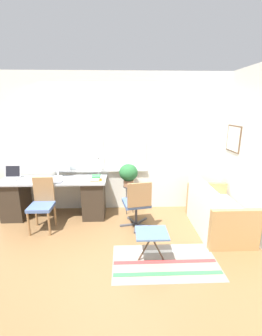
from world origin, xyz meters
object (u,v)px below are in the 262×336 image
(monitor, at_px, (57,162))
(potted_plant, at_px, (129,174))
(mouse, at_px, (67,181))
(office_chair_swivel, at_px, (137,203))
(keyboard, at_px, (52,182))
(plant_stand, at_px, (129,190))
(book_stack, at_px, (96,178))
(desk_chair_wooden, at_px, (42,203))
(desk_lamp, at_px, (98,163))
(laptop, at_px, (11,176))
(folding_stool, at_px, (152,235))
(couch_loveseat, at_px, (216,214))

(monitor, bearing_deg, potted_plant, -2.88)
(mouse, bearing_deg, office_chair_swivel, -13.42)
(keyboard, xyz_separation_m, mouse, (0.26, 0.01, 0.01))
(keyboard, height_order, office_chair_swivel, office_chair_swivel)
(monitor, relative_size, plant_stand, 0.92)
(book_stack, distance_m, desk_chair_wooden, 1.00)
(book_stack, bearing_deg, desk_lamp, 83.72)
(mouse, xyz_separation_m, desk_chair_wooden, (-0.37, -0.28, -0.29))
(laptop, xyz_separation_m, mouse, (1.08, -0.22, -0.04))
(laptop, distance_m, folding_stool, 2.88)
(keyboard, relative_size, book_stack, 1.68)
(keyboard, xyz_separation_m, plant_stand, (1.38, 0.28, -0.28))
(keyboard, distance_m, potted_plant, 1.41)
(desk_chair_wooden, bearing_deg, mouse, 37.87)
(laptop, relative_size, desk_chair_wooden, 0.33)
(mouse, height_order, potted_plant, potted_plant)
(keyboard, bearing_deg, laptop, 164.44)
(keyboard, xyz_separation_m, folding_stool, (1.65, -1.19, -0.37))
(potted_plant, bearing_deg, keyboard, -168.39)
(laptop, height_order, mouse, laptop)
(monitor, relative_size, desk_lamp, 1.26)
(mouse, height_order, book_stack, book_stack)
(laptop, bearing_deg, monitor, 8.29)
(desk_chair_wooden, xyz_separation_m, potted_plant, (1.49, 0.55, 0.34))
(monitor, relative_size, office_chair_swivel, 0.60)
(keyboard, height_order, book_stack, book_stack)
(office_chair_swivel, bearing_deg, desk_chair_wooden, -10.79)
(laptop, height_order, folding_stool, laptop)
(laptop, bearing_deg, couch_loveseat, -10.00)
(plant_stand, height_order, potted_plant, potted_plant)
(desk_chair_wooden, relative_size, plant_stand, 1.58)
(laptop, distance_m, desk_chair_wooden, 0.93)
(desk_lamp, relative_size, potted_plant, 0.95)
(monitor, distance_m, plant_stand, 1.48)
(office_chair_swivel, height_order, couch_loveseat, office_chair_swivel)
(office_chair_swivel, bearing_deg, couch_loveseat, 164.08)
(desk_lamp, relative_size, book_stack, 1.95)
(monitor, relative_size, desk_chair_wooden, 0.58)
(laptop, xyz_separation_m, monitor, (0.83, 0.12, 0.23))
(monitor, height_order, office_chair_swivel, monitor)
(office_chair_swivel, bearing_deg, plant_stand, -87.09)
(keyboard, height_order, couch_loveseat, couch_loveseat)
(mouse, relative_size, folding_stool, 0.15)
(monitor, relative_size, mouse, 8.13)
(potted_plant, bearing_deg, plant_stand, -135.00)
(keyboard, relative_size, office_chair_swivel, 0.41)
(plant_stand, bearing_deg, laptop, -178.62)
(mouse, xyz_separation_m, plant_stand, (1.12, 0.27, -0.29))
(desk_lamp, bearing_deg, desk_chair_wooden, -145.37)
(mouse, distance_m, plant_stand, 1.18)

